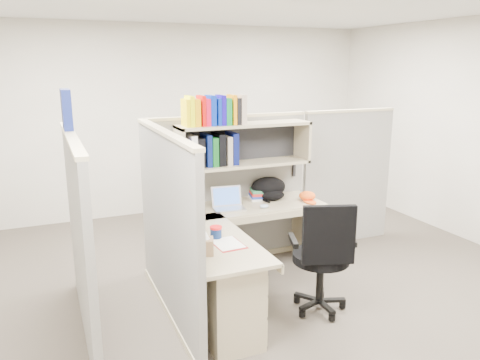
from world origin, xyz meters
name	(u,v)px	position (x,y,z in m)	size (l,w,h in m)	color
ground	(263,295)	(0.00, 0.00, 0.00)	(6.00, 6.00, 0.00)	#352F29
room_shell	(266,126)	(0.00, 0.00, 1.62)	(6.00, 6.00, 6.00)	#B4ADA2
cubicle	(210,196)	(-0.37, 0.45, 0.91)	(3.79, 1.84, 1.95)	slate
desk	(235,272)	(-0.41, -0.29, 0.44)	(1.74, 1.75, 0.73)	tan
laptop	(229,199)	(-0.15, 0.51, 0.84)	(0.31, 0.31, 0.22)	silver
backpack	(270,188)	(0.41, 0.69, 0.85)	(0.39, 0.30, 0.23)	black
orange_cap	(307,196)	(0.74, 0.48, 0.78)	(0.18, 0.20, 0.10)	#E95414
snack_canister	(216,232)	(-0.54, -0.18, 0.78)	(0.10, 0.10, 0.10)	#0E2252
tissue_box	(205,242)	(-0.73, -0.48, 0.83)	(0.12, 0.12, 0.20)	#937453
mouse	(264,206)	(0.20, 0.42, 0.75)	(0.10, 0.07, 0.04)	#92B1CF
paper_cup	(231,199)	(-0.05, 0.69, 0.78)	(0.07, 0.07, 0.10)	silver
book_stack	(257,194)	(0.28, 0.74, 0.78)	(0.16, 0.22, 0.11)	gray
loose_paper	(227,243)	(-0.50, -0.34, 0.73)	(0.21, 0.28, 0.00)	white
task_chair	(321,274)	(0.32, -0.48, 0.37)	(0.60, 0.56, 1.05)	black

